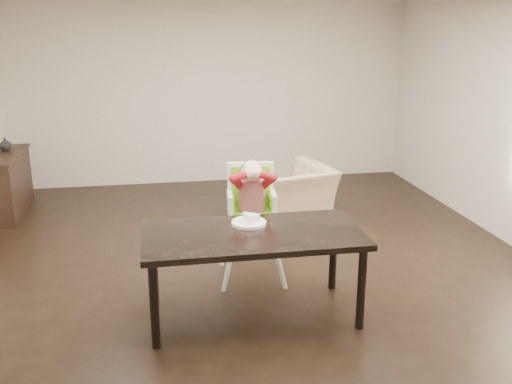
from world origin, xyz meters
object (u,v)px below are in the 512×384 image
armchair (284,185)px  sideboard (6,184)px  high_chair (252,195)px  dining_table (253,241)px

armchair → sideboard: armchair is taller
armchair → high_chair: bearing=51.5°
armchair → sideboard: size_ratio=0.86×
high_chair → armchair: bearing=71.3°
high_chair → armchair: size_ratio=1.09×
dining_table → high_chair: high_chair is taller
dining_table → high_chair: size_ratio=1.53×
dining_table → high_chair: bearing=80.9°
armchair → sideboard: bearing=-30.1°
dining_table → high_chair: (0.12, 0.77, 0.16)m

